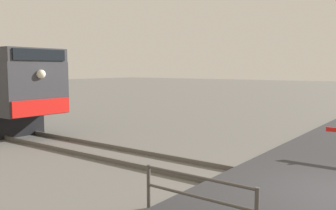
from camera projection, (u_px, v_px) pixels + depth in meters
name	position (u px, v px, depth m)	size (l,w,h in m)	color
guard_railing	(197.00, 192.00, 6.92)	(0.08, 2.50, 0.95)	#4C4742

